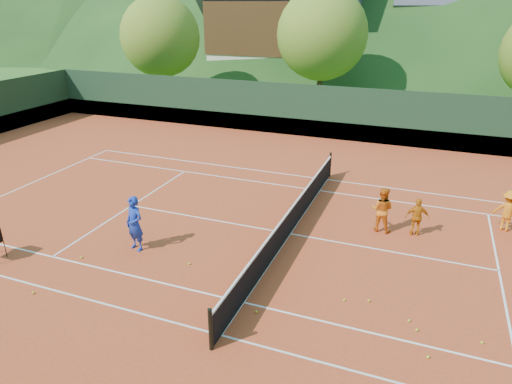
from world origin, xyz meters
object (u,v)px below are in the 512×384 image
(student_a, at_px, (382,210))
(tennis_net, at_px, (290,220))
(chalet_left, at_px, (285,21))
(student_d, at_px, (508,211))
(chalet_mid, at_px, (468,30))
(student_b, at_px, (417,217))
(coach, at_px, (135,224))

(student_a, relative_size, tennis_net, 0.13)
(chalet_left, bearing_deg, student_d, -58.15)
(student_a, xyz_separation_m, chalet_mid, (3.20, 32.64, 4.18))
(student_b, height_order, chalet_left, chalet_left)
(student_b, xyz_separation_m, student_d, (2.86, 1.49, 0.07))
(coach, bearing_deg, student_a, 44.98)
(coach, relative_size, student_d, 1.23)
(coach, xyz_separation_m, student_d, (11.04, 5.69, -0.17))
(student_d, bearing_deg, tennis_net, 36.92)
(coach, height_order, student_a, coach)
(student_b, distance_m, chalet_left, 32.16)
(student_d, xyz_separation_m, chalet_mid, (-0.81, 31.05, 4.24))
(student_b, xyz_separation_m, chalet_left, (-13.95, 28.55, 4.97))
(student_d, relative_size, chalet_mid, 0.12)
(chalet_left, distance_m, chalet_mid, 16.51)
(coach, height_order, student_d, coach)
(coach, bearing_deg, student_d, 41.98)
(student_a, bearing_deg, tennis_net, 31.72)
(coach, xyz_separation_m, chalet_mid, (10.23, 36.75, 4.08))
(student_a, xyz_separation_m, tennis_net, (-2.80, -1.36, -0.29))
(tennis_net, bearing_deg, student_b, 20.21)
(student_d, height_order, tennis_net, student_d)
(chalet_mid, bearing_deg, student_d, -88.51)
(chalet_left, bearing_deg, student_b, -63.96)
(student_b, height_order, chalet_mid, chalet_mid)
(coach, xyz_separation_m, chalet_left, (-5.77, 32.75, 4.73))
(student_a, distance_m, tennis_net, 3.13)
(student_a, bearing_deg, chalet_left, -60.09)
(coach, distance_m, student_a, 8.14)
(student_a, xyz_separation_m, student_b, (1.15, 0.09, -0.13))
(tennis_net, bearing_deg, student_d, 23.41)
(tennis_net, bearing_deg, chalet_left, 108.43)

